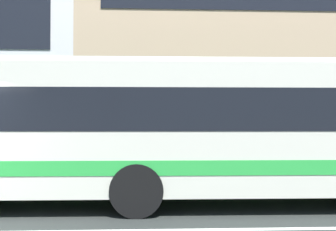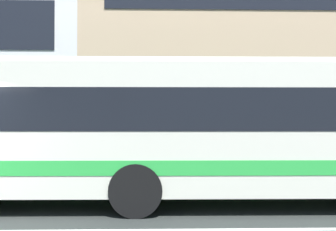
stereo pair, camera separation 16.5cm
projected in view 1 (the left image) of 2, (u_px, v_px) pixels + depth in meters
name	position (u px, v px, depth m)	size (l,w,h in m)	color
hedge_row_far	(155.00, 168.00, 12.07)	(20.21, 1.10, 0.82)	#1E6123
transit_bus	(169.00, 127.00, 8.75)	(10.76, 2.69, 3.02)	beige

